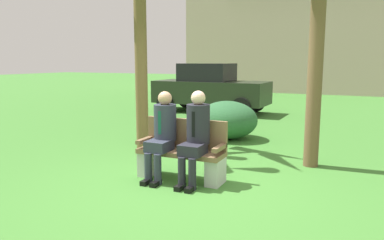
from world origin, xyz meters
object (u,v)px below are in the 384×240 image
shrub_near_bench (227,120)px  park_bench (182,153)px  building_backdrop (292,2)px  parked_car_near (210,88)px  seated_man_right (196,133)px  seated_man_left (162,131)px

shrub_near_bench → park_bench: bearing=-83.1°
park_bench → building_backdrop: 20.14m
shrub_near_bench → parked_car_near: size_ratio=0.35×
park_bench → building_backdrop: building_backdrop is taller
shrub_near_bench → parked_car_near: 4.46m
seated_man_right → parked_car_near: (-2.68, 7.13, 0.08)m
parked_car_near → shrub_near_bench: bearing=-62.7°
park_bench → seated_man_left: 0.45m
shrub_near_bench → parked_car_near: (-2.03, 3.95, 0.40)m
park_bench → parked_car_near: bearing=108.9°
seated_man_left → parked_car_near: size_ratio=0.34×
parked_car_near → park_bench: bearing=-71.1°
park_bench → parked_car_near: (-2.41, 7.02, 0.44)m
shrub_near_bench → building_backdrop: size_ratio=0.12×
park_bench → building_backdrop: (-2.01, 19.40, 5.00)m
seated_man_left → shrub_near_bench: seated_man_left is taller
seated_man_right → shrub_near_bench: (-0.65, 3.19, -0.32)m
park_bench → seated_man_right: (0.28, -0.11, 0.36)m
park_bench → shrub_near_bench: bearing=96.9°
park_bench → parked_car_near: size_ratio=0.34×
shrub_near_bench → building_backdrop: bearing=95.7°
park_bench → shrub_near_bench: park_bench is taller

